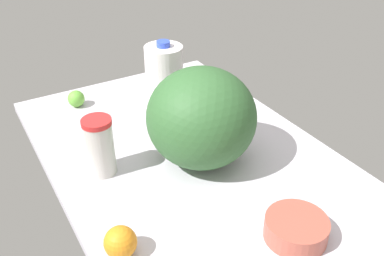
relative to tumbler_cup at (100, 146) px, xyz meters
The scene contains 7 objects.
countertop 27.36cm from the tumbler_cup, 105.43° to the right, with size 120.00×76.00×3.00cm, color silver.
tumbler_cup is the anchor object (origin of this frame).
milk_jug 37.16cm from the tumbler_cup, 55.52° to the right, with size 12.40×12.40×25.18cm.
watermelon 28.29cm from the tumbler_cup, 108.69° to the right, with size 30.11×30.11×27.78cm, color #315F30.
mixing_bowl 54.18cm from the tumbler_cup, 147.35° to the right, with size 14.43×14.43×5.12cm, color #AB5040.
orange_far_back 31.11cm from the tumbler_cup, 166.94° to the left, with size 7.26×7.26×7.26cm, color orange.
lime_by_jug 40.79cm from the tumbler_cup, ahead, with size 5.80×5.80×5.80cm, color #62AA3A.
Camera 1 is at (-86.54, 51.19, 75.85)cm, focal length 40.00 mm.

